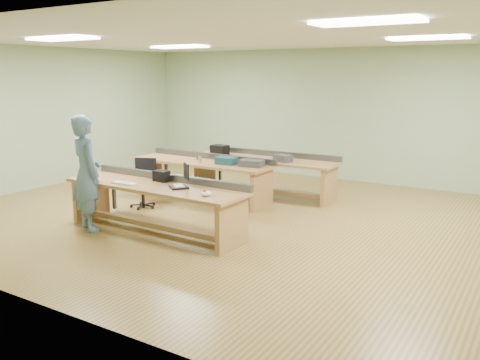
{
  "coord_description": "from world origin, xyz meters",
  "views": [
    {
      "loc": [
        4.38,
        -7.15,
        2.41
      ],
      "look_at": [
        0.3,
        -0.6,
        0.8
      ],
      "focal_mm": 38.0,
      "sensor_mm": 36.0,
      "label": 1
    }
  ],
  "objects_px": {
    "workbench_front": "(156,196)",
    "drinks_can": "(200,159)",
    "person": "(87,173)",
    "parts_bin_teal": "(226,160)",
    "laptop_base": "(179,187)",
    "task_chair": "(144,190)",
    "workbench_mid": "(203,171)",
    "workbench_back": "(264,167)",
    "parts_bin_grey": "(251,163)",
    "mug": "(199,158)",
    "camera_bag": "(161,176)"
  },
  "relations": [
    {
      "from": "person",
      "to": "mug",
      "type": "height_order",
      "value": "person"
    },
    {
      "from": "person",
      "to": "task_chair",
      "type": "bearing_deg",
      "value": -59.87
    },
    {
      "from": "workbench_back",
      "to": "mug",
      "type": "relative_size",
      "value": 27.86
    },
    {
      "from": "workbench_front",
      "to": "parts_bin_teal",
      "type": "height_order",
      "value": "parts_bin_teal"
    },
    {
      "from": "workbench_back",
      "to": "parts_bin_grey",
      "type": "height_order",
      "value": "parts_bin_grey"
    },
    {
      "from": "workbench_mid",
      "to": "laptop_base",
      "type": "bearing_deg",
      "value": -61.08
    },
    {
      "from": "person",
      "to": "drinks_can",
      "type": "distance_m",
      "value": 2.49
    },
    {
      "from": "workbench_front",
      "to": "parts_bin_grey",
      "type": "height_order",
      "value": "parts_bin_grey"
    },
    {
      "from": "drinks_can",
      "to": "workbench_back",
      "type": "bearing_deg",
      "value": 53.08
    },
    {
      "from": "workbench_back",
      "to": "task_chair",
      "type": "relative_size",
      "value": 3.42
    },
    {
      "from": "parts_bin_grey",
      "to": "mug",
      "type": "bearing_deg",
      "value": 176.99
    },
    {
      "from": "task_chair",
      "to": "mug",
      "type": "height_order",
      "value": "task_chair"
    },
    {
      "from": "person",
      "to": "parts_bin_teal",
      "type": "xyz_separation_m",
      "value": [
        0.89,
        2.6,
        -0.09
      ]
    },
    {
      "from": "parts_bin_grey",
      "to": "drinks_can",
      "type": "relative_size",
      "value": 3.54
    },
    {
      "from": "drinks_can",
      "to": "laptop_base",
      "type": "bearing_deg",
      "value": -61.68
    },
    {
      "from": "camera_bag",
      "to": "parts_bin_teal",
      "type": "distance_m",
      "value": 1.88
    },
    {
      "from": "mug",
      "to": "drinks_can",
      "type": "height_order",
      "value": "drinks_can"
    },
    {
      "from": "workbench_mid",
      "to": "parts_bin_teal",
      "type": "distance_m",
      "value": 0.63
    },
    {
      "from": "workbench_front",
      "to": "laptop_base",
      "type": "relative_size",
      "value": 10.07
    },
    {
      "from": "workbench_front",
      "to": "task_chair",
      "type": "distance_m",
      "value": 1.59
    },
    {
      "from": "workbench_mid",
      "to": "drinks_can",
      "type": "xyz_separation_m",
      "value": [
        0.04,
        -0.15,
        0.25
      ]
    },
    {
      "from": "parts_bin_teal",
      "to": "parts_bin_grey",
      "type": "xyz_separation_m",
      "value": [
        0.54,
        0.03,
        -0.0
      ]
    },
    {
      "from": "person",
      "to": "task_chair",
      "type": "xyz_separation_m",
      "value": [
        -0.22,
        1.51,
        -0.58
      ]
    },
    {
      "from": "workbench_mid",
      "to": "laptop_base",
      "type": "height_order",
      "value": "workbench_mid"
    },
    {
      "from": "workbench_front",
      "to": "drinks_can",
      "type": "distance_m",
      "value": 2.09
    },
    {
      "from": "task_chair",
      "to": "drinks_can",
      "type": "distance_m",
      "value": 1.22
    },
    {
      "from": "workbench_back",
      "to": "drinks_can",
      "type": "distance_m",
      "value": 1.37
    },
    {
      "from": "camera_bag",
      "to": "task_chair",
      "type": "bearing_deg",
      "value": 149.94
    },
    {
      "from": "laptop_base",
      "to": "task_chair",
      "type": "distance_m",
      "value": 1.99
    },
    {
      "from": "workbench_mid",
      "to": "workbench_back",
      "type": "relative_size",
      "value": 0.97
    },
    {
      "from": "parts_bin_teal",
      "to": "drinks_can",
      "type": "xyz_separation_m",
      "value": [
        -0.53,
        -0.13,
        -0.0
      ]
    },
    {
      "from": "workbench_front",
      "to": "workbench_back",
      "type": "height_order",
      "value": "same"
    },
    {
      "from": "person",
      "to": "drinks_can",
      "type": "relative_size",
      "value": 14.88
    },
    {
      "from": "camera_bag",
      "to": "mug",
      "type": "bearing_deg",
      "value": 115.19
    },
    {
      "from": "workbench_mid",
      "to": "person",
      "type": "distance_m",
      "value": 2.66
    },
    {
      "from": "workbench_back",
      "to": "task_chair",
      "type": "height_order",
      "value": "task_chair"
    },
    {
      "from": "task_chair",
      "to": "workbench_back",
      "type": "bearing_deg",
      "value": 33.19
    },
    {
      "from": "workbench_back",
      "to": "parts_bin_teal",
      "type": "xyz_separation_m",
      "value": [
        -0.28,
        -0.95,
        0.25
      ]
    },
    {
      "from": "person",
      "to": "drinks_can",
      "type": "height_order",
      "value": "person"
    },
    {
      "from": "workbench_back",
      "to": "workbench_mid",
      "type": "bearing_deg",
      "value": -133.8
    },
    {
      "from": "workbench_front",
      "to": "workbench_mid",
      "type": "xyz_separation_m",
      "value": [
        -0.66,
        2.12,
        -0.0
      ]
    },
    {
      "from": "workbench_front",
      "to": "drinks_can",
      "type": "height_order",
      "value": "drinks_can"
    },
    {
      "from": "parts_bin_teal",
      "to": "camera_bag",
      "type": "bearing_deg",
      "value": -89.7
    },
    {
      "from": "workbench_mid",
      "to": "task_chair",
      "type": "bearing_deg",
      "value": -114.66
    },
    {
      "from": "laptop_base",
      "to": "workbench_mid",
      "type": "bearing_deg",
      "value": 156.67
    },
    {
      "from": "workbench_mid",
      "to": "person",
      "type": "bearing_deg",
      "value": -95.58
    },
    {
      "from": "person",
      "to": "task_chair",
      "type": "distance_m",
      "value": 1.63
    },
    {
      "from": "workbench_mid",
      "to": "workbench_back",
      "type": "height_order",
      "value": "same"
    },
    {
      "from": "workbench_front",
      "to": "workbench_mid",
      "type": "relative_size",
      "value": 1.04
    },
    {
      "from": "laptop_base",
      "to": "task_chair",
      "type": "height_order",
      "value": "task_chair"
    }
  ]
}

